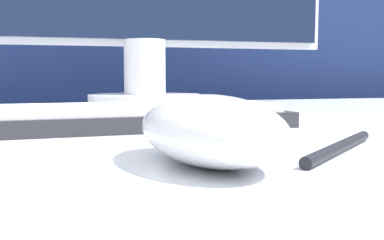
# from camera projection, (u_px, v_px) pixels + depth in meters

# --- Properties ---
(partition_panel) EXTENTS (5.00, 0.03, 1.06)m
(partition_panel) POSITION_uv_depth(u_px,v_px,m) (76.00, 187.00, 1.04)
(partition_panel) COLOR navy
(partition_panel) RESTS_ON ground_plane
(computer_mouse_near) EXTENTS (0.09, 0.14, 0.04)m
(computer_mouse_near) POSITION_uv_depth(u_px,v_px,m) (209.00, 130.00, 0.27)
(computer_mouse_near) COLOR white
(computer_mouse_near) RESTS_ON desk
(keyboard) EXTENTS (0.44, 0.14, 0.02)m
(keyboard) POSITION_uv_depth(u_px,v_px,m) (77.00, 118.00, 0.45)
(keyboard) COLOR #28282D
(keyboard) RESTS_ON desk
(pen) EXTENTS (0.11, 0.10, 0.01)m
(pen) POSITION_uv_depth(u_px,v_px,m) (340.00, 147.00, 0.31)
(pen) COLOR black
(pen) RESTS_ON desk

